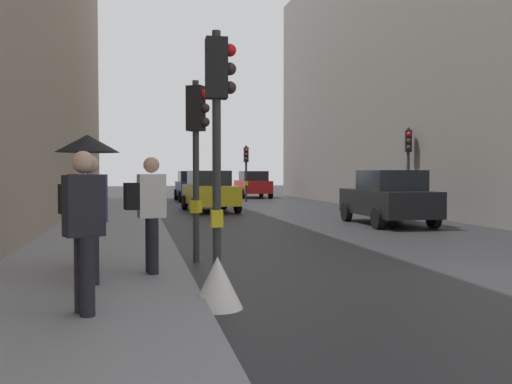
{
  "coord_description": "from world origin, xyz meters",
  "views": [
    {
      "loc": [
        -5.72,
        -7.44,
        1.7
      ],
      "look_at": [
        -1.83,
        10.19,
        1.04
      ],
      "focal_mm": 38.34,
      "sensor_mm": 36.0,
      "label": 1
    }
  ],
  "objects_px": {
    "traffic_light_near_right": "(197,137)",
    "pedestrian_with_umbrella": "(86,163)",
    "car_dark_suv": "(388,198)",
    "warning_sign_triangle": "(217,282)",
    "car_yellow_taxi": "(210,191)",
    "car_blue_van": "(193,186)",
    "car_red_sedan": "(253,184)",
    "traffic_light_mid_street": "(408,155)",
    "pedestrian_in_dark_coat": "(84,225)",
    "pedestrian_with_grey_backpack": "(87,211)",
    "traffic_light_near_left": "(218,113)",
    "pedestrian_with_black_backpack": "(149,208)",
    "traffic_light_far_median": "(246,163)"
  },
  "relations": [
    {
      "from": "traffic_light_near_right",
      "to": "pedestrian_with_umbrella",
      "type": "relative_size",
      "value": 1.6
    },
    {
      "from": "car_dark_suv",
      "to": "warning_sign_triangle",
      "type": "height_order",
      "value": "car_dark_suv"
    },
    {
      "from": "pedestrian_with_umbrella",
      "to": "warning_sign_triangle",
      "type": "height_order",
      "value": "pedestrian_with_umbrella"
    },
    {
      "from": "car_yellow_taxi",
      "to": "car_blue_van",
      "type": "distance_m",
      "value": 8.8
    },
    {
      "from": "car_red_sedan",
      "to": "pedestrian_with_umbrella",
      "type": "distance_m",
      "value": 27.76
    },
    {
      "from": "car_dark_suv",
      "to": "car_blue_van",
      "type": "relative_size",
      "value": 1.01
    },
    {
      "from": "traffic_light_mid_street",
      "to": "car_blue_van",
      "type": "height_order",
      "value": "traffic_light_mid_street"
    },
    {
      "from": "car_yellow_taxi",
      "to": "pedestrian_in_dark_coat",
      "type": "height_order",
      "value": "pedestrian_in_dark_coat"
    },
    {
      "from": "car_blue_van",
      "to": "warning_sign_triangle",
      "type": "height_order",
      "value": "car_blue_van"
    },
    {
      "from": "traffic_light_mid_street",
      "to": "pedestrian_in_dark_coat",
      "type": "bearing_deg",
      "value": -129.34
    },
    {
      "from": "car_yellow_taxi",
      "to": "pedestrian_with_grey_backpack",
      "type": "height_order",
      "value": "pedestrian_with_grey_backpack"
    },
    {
      "from": "traffic_light_near_left",
      "to": "traffic_light_mid_street",
      "type": "bearing_deg",
      "value": 52.1
    },
    {
      "from": "traffic_light_mid_street",
      "to": "car_red_sedan",
      "type": "xyz_separation_m",
      "value": [
        -2.7,
        16.15,
        -1.48
      ]
    },
    {
      "from": "car_dark_suv",
      "to": "car_red_sedan",
      "type": "relative_size",
      "value": 1.01
    },
    {
      "from": "traffic_light_mid_street",
      "to": "car_dark_suv",
      "type": "height_order",
      "value": "traffic_light_mid_street"
    },
    {
      "from": "traffic_light_near_left",
      "to": "traffic_light_near_right",
      "type": "xyz_separation_m",
      "value": [
        -0.0,
        2.68,
        -0.17
      ]
    },
    {
      "from": "car_red_sedan",
      "to": "pedestrian_in_dark_coat",
      "type": "bearing_deg",
      "value": -105.53
    },
    {
      "from": "car_blue_van",
      "to": "traffic_light_mid_street",
      "type": "bearing_deg",
      "value": -61.69
    },
    {
      "from": "car_dark_suv",
      "to": "car_yellow_taxi",
      "type": "bearing_deg",
      "value": 123.48
    },
    {
      "from": "pedestrian_with_umbrella",
      "to": "car_dark_suv",
      "type": "bearing_deg",
      "value": 39.33
    },
    {
      "from": "car_dark_suv",
      "to": "car_red_sedan",
      "type": "distance_m",
      "value": 19.28
    },
    {
      "from": "traffic_light_near_right",
      "to": "car_blue_van",
      "type": "xyz_separation_m",
      "value": [
        2.2,
        22.11,
        -1.48
      ]
    },
    {
      "from": "pedestrian_with_umbrella",
      "to": "car_blue_van",
      "type": "bearing_deg",
      "value": 79.98
    },
    {
      "from": "traffic_light_near_left",
      "to": "car_dark_suv",
      "type": "relative_size",
      "value": 0.86
    },
    {
      "from": "pedestrian_in_dark_coat",
      "to": "car_blue_van",
      "type": "bearing_deg",
      "value": 81.58
    },
    {
      "from": "pedestrian_with_grey_backpack",
      "to": "pedestrian_in_dark_coat",
      "type": "xyz_separation_m",
      "value": [
        0.1,
        -1.66,
        -0.03
      ]
    },
    {
      "from": "car_yellow_taxi",
      "to": "warning_sign_triangle",
      "type": "distance_m",
      "value": 17.03
    },
    {
      "from": "pedestrian_with_black_backpack",
      "to": "warning_sign_triangle",
      "type": "distance_m",
      "value": 2.07
    },
    {
      "from": "traffic_light_near_left",
      "to": "car_yellow_taxi",
      "type": "bearing_deg",
      "value": 82.84
    },
    {
      "from": "pedestrian_with_umbrella",
      "to": "warning_sign_triangle",
      "type": "relative_size",
      "value": 3.29
    },
    {
      "from": "pedestrian_with_grey_backpack",
      "to": "pedestrian_in_dark_coat",
      "type": "distance_m",
      "value": 1.66
    },
    {
      "from": "traffic_light_near_right",
      "to": "pedestrian_with_umbrella",
      "type": "height_order",
      "value": "traffic_light_near_right"
    },
    {
      "from": "car_dark_suv",
      "to": "pedestrian_with_black_backpack",
      "type": "relative_size",
      "value": 2.41
    },
    {
      "from": "warning_sign_triangle",
      "to": "pedestrian_with_umbrella",
      "type": "bearing_deg",
      "value": 126.27
    },
    {
      "from": "traffic_light_mid_street",
      "to": "car_blue_van",
      "type": "relative_size",
      "value": 0.81
    },
    {
      "from": "traffic_light_mid_street",
      "to": "car_yellow_taxi",
      "type": "distance_m",
      "value": 8.44
    },
    {
      "from": "car_blue_van",
      "to": "car_dark_suv",
      "type": "bearing_deg",
      "value": -73.93
    },
    {
      "from": "traffic_light_far_median",
      "to": "traffic_light_mid_street",
      "type": "xyz_separation_m",
      "value": [
        4.14,
        -11.25,
        0.14
      ]
    },
    {
      "from": "warning_sign_triangle",
      "to": "car_red_sedan",
      "type": "bearing_deg",
      "value": 77.04
    },
    {
      "from": "car_dark_suv",
      "to": "pedestrian_with_black_backpack",
      "type": "distance_m",
      "value": 11.07
    },
    {
      "from": "car_dark_suv",
      "to": "car_red_sedan",
      "type": "height_order",
      "value": "same"
    },
    {
      "from": "pedestrian_with_black_backpack",
      "to": "car_yellow_taxi",
      "type": "bearing_deg",
      "value": 78.98
    },
    {
      "from": "car_blue_van",
      "to": "pedestrian_with_grey_backpack",
      "type": "distance_m",
      "value": 24.92
    },
    {
      "from": "car_yellow_taxi",
      "to": "car_blue_van",
      "type": "bearing_deg",
      "value": 88.76
    },
    {
      "from": "car_yellow_taxi",
      "to": "car_blue_van",
      "type": "xyz_separation_m",
      "value": [
        0.19,
        8.8,
        0.0
      ]
    },
    {
      "from": "traffic_light_far_median",
      "to": "warning_sign_triangle",
      "type": "xyz_separation_m",
      "value": [
        -5.2,
        -23.95,
        -1.89
      ]
    },
    {
      "from": "traffic_light_mid_street",
      "to": "pedestrian_with_umbrella",
      "type": "height_order",
      "value": "traffic_light_mid_street"
    },
    {
      "from": "traffic_light_near_left",
      "to": "pedestrian_in_dark_coat",
      "type": "distance_m",
      "value": 2.63
    },
    {
      "from": "traffic_light_mid_street",
      "to": "car_yellow_taxi",
      "type": "relative_size",
      "value": 0.79
    },
    {
      "from": "traffic_light_mid_street",
      "to": "pedestrian_with_black_backpack",
      "type": "distance_m",
      "value": 15.0
    }
  ]
}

